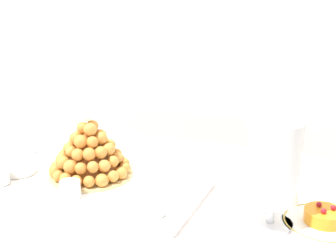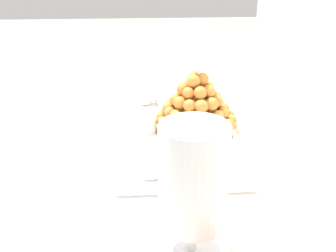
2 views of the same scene
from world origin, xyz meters
TOP-DOWN VIEW (x-y plane):
  - backdrop_wall at (0.00, 0.83)m, footprint 4.80×0.10m
  - buffet_table at (0.00, 0.00)m, footprint 1.35×1.01m
  - serving_tray at (-0.12, -0.01)m, footprint 0.66×0.33m
  - croquembouche at (-0.15, 0.05)m, footprint 0.25×0.25m
  - dessert_cup_left at (-0.36, -0.11)m, footprint 0.05×0.05m
  - dessert_cup_mid_left at (-0.12, -0.10)m, footprint 0.06×0.06m
  - dessert_cup_centre at (0.12, -0.10)m, footprint 0.06×0.06m
  - creme_brulee_ramekin at (-0.37, -0.02)m, footprint 0.10×0.10m
  - macaron_goblet at (0.40, -0.02)m, footprint 0.12×0.12m
  - fruit_tart_plate at (0.52, 0.03)m, footprint 0.20×0.20m
  - wine_glass at (-0.31, 0.27)m, footprint 0.08×0.08m

SIDE VIEW (x-z plane):
  - buffet_table at x=0.00m, z-range 0.27..1.04m
  - serving_tray at x=-0.12m, z-range 0.76..0.78m
  - fruit_tart_plate at x=0.52m, z-range 0.75..0.80m
  - creme_brulee_ramekin at x=-0.37m, z-range 0.77..0.80m
  - dessert_cup_mid_left at x=-0.12m, z-range 0.77..0.82m
  - dessert_cup_centre at x=0.12m, z-range 0.77..0.83m
  - dessert_cup_left at x=-0.36m, z-range 0.77..0.83m
  - croquembouche at x=-0.15m, z-range 0.75..0.95m
  - wine_glass at x=-0.31m, z-range 0.80..0.97m
  - macaron_goblet at x=0.40m, z-range 0.79..1.05m
  - backdrop_wall at x=0.00m, z-range 0.00..2.50m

